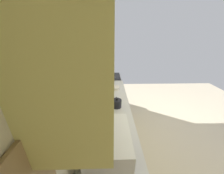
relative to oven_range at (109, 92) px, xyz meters
name	(u,v)px	position (x,y,z in m)	size (l,w,h in m)	color
ground_plane	(168,146)	(-1.45, -1.10, -0.47)	(6.32, 6.32, 0.00)	beige
wall_back	(84,77)	(-1.45, 0.36, 0.93)	(4.07, 0.12, 2.81)	beige
counter_run	(110,148)	(-1.86, 0.00, -0.02)	(3.12, 0.64, 0.92)	#E1D574
upper_cabinets	(94,41)	(-1.86, 0.15, 1.45)	(2.02, 0.31, 0.75)	#E0D873
oven_range	(109,92)	(0.00, 0.00, 0.00)	(0.61, 0.62, 1.10)	#B7BABF
microwave	(108,144)	(-2.33, 0.01, 0.59)	(0.52, 0.39, 0.30)	white
bowl	(115,88)	(-0.79, -0.11, 0.47)	(0.20, 0.20, 0.05)	silver
kettle	(117,103)	(-1.47, -0.11, 0.51)	(0.20, 0.15, 0.15)	black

